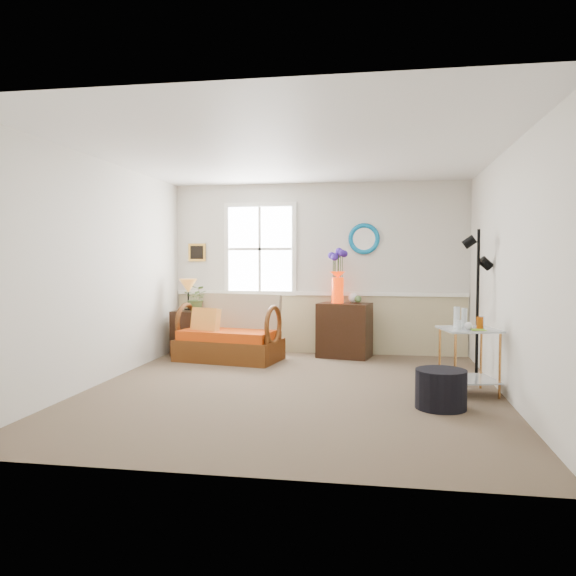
% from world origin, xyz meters
% --- Properties ---
extents(floor, '(4.50, 5.00, 0.01)m').
position_xyz_m(floor, '(0.00, 0.00, 0.00)').
color(floor, brown).
rests_on(floor, ground).
extents(ceiling, '(4.50, 5.00, 0.01)m').
position_xyz_m(ceiling, '(0.00, 0.00, 2.60)').
color(ceiling, white).
rests_on(ceiling, walls).
extents(walls, '(4.51, 5.01, 2.60)m').
position_xyz_m(walls, '(0.00, 0.00, 1.30)').
color(walls, silver).
rests_on(walls, floor).
extents(wainscot, '(4.46, 0.02, 0.90)m').
position_xyz_m(wainscot, '(0.00, 2.48, 0.45)').
color(wainscot, tan).
rests_on(wainscot, walls).
extents(chair_rail, '(4.46, 0.04, 0.06)m').
position_xyz_m(chair_rail, '(0.00, 2.47, 0.92)').
color(chair_rail, white).
rests_on(chair_rail, walls).
extents(window, '(1.14, 0.06, 1.44)m').
position_xyz_m(window, '(-0.90, 2.47, 1.60)').
color(window, white).
rests_on(window, walls).
extents(picture, '(0.28, 0.03, 0.28)m').
position_xyz_m(picture, '(-1.92, 2.48, 1.55)').
color(picture, '#B1812F').
rests_on(picture, walls).
extents(mirror, '(0.47, 0.07, 0.47)m').
position_xyz_m(mirror, '(0.70, 2.48, 1.75)').
color(mirror, '#008ABF').
rests_on(mirror, walls).
extents(loveseat, '(1.54, 1.04, 0.93)m').
position_xyz_m(loveseat, '(-1.18, 1.65, 0.47)').
color(loveseat, brown).
rests_on(loveseat, floor).
extents(throw_pillow, '(0.46, 0.27, 0.45)m').
position_xyz_m(throw_pillow, '(-1.50, 1.57, 0.53)').
color(throw_pillow, '#E35907').
rests_on(throw_pillow, loveseat).
extents(lamp_stand, '(0.42, 0.42, 0.67)m').
position_xyz_m(lamp_stand, '(-1.92, 1.96, 0.33)').
color(lamp_stand, black).
rests_on(lamp_stand, floor).
extents(table_lamp, '(0.29, 0.29, 0.48)m').
position_xyz_m(table_lamp, '(-1.89, 1.97, 0.91)').
color(table_lamp, orange).
rests_on(table_lamp, lamp_stand).
extents(potted_plant, '(0.35, 0.39, 0.30)m').
position_xyz_m(potted_plant, '(-1.76, 1.98, 0.82)').
color(potted_plant, '#4B6936').
rests_on(potted_plant, lamp_stand).
extents(cabinet, '(0.83, 0.62, 0.80)m').
position_xyz_m(cabinet, '(0.43, 2.18, 0.40)').
color(cabinet, black).
rests_on(cabinet, floor).
extents(flower_vase, '(0.28, 0.28, 0.78)m').
position_xyz_m(flower_vase, '(0.33, 2.22, 1.19)').
color(flower_vase, '#F22E02').
rests_on(flower_vase, cabinet).
extents(side_table, '(0.67, 0.67, 0.71)m').
position_xyz_m(side_table, '(1.89, 0.13, 0.35)').
color(side_table, '#BD7B39').
rests_on(side_table, floor).
extents(tabletop_items, '(0.42, 0.42, 0.22)m').
position_xyz_m(tabletop_items, '(1.89, 0.13, 0.82)').
color(tabletop_items, silver).
rests_on(tabletop_items, side_table).
extents(floor_lamp, '(0.30, 0.30, 1.79)m').
position_xyz_m(floor_lamp, '(2.07, 0.76, 0.90)').
color(floor_lamp, black).
rests_on(floor_lamp, floor).
extents(ottoman, '(0.62, 0.62, 0.38)m').
position_xyz_m(ottoman, '(1.54, -0.51, 0.19)').
color(ottoman, black).
rests_on(ottoman, floor).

